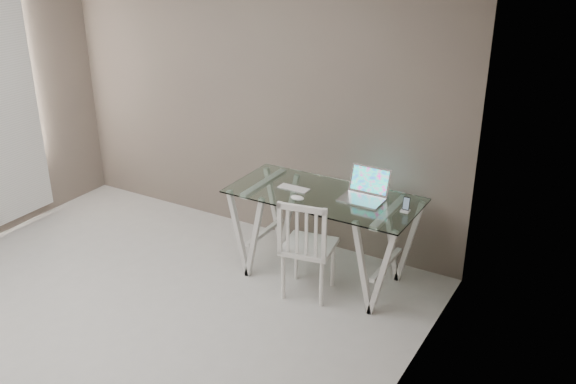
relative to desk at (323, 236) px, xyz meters
name	(u,v)px	position (x,y,z in m)	size (l,w,h in m)	color
room	(36,108)	(-1.05, -1.70, 1.33)	(4.50, 4.52, 2.71)	#B7B5AF
desk	(323,236)	(0.00, 0.00, 0.00)	(1.50, 0.70, 0.75)	silver
chair	(306,244)	(0.02, -0.32, 0.08)	(0.44, 0.44, 0.84)	white
laptop	(365,191)	(0.30, 0.11, 0.42)	(0.33, 0.30, 0.22)	silver
keyboard	(294,188)	(-0.26, -0.02, 0.37)	(0.27, 0.11, 0.01)	silver
mouse	(297,198)	(-0.13, -0.19, 0.38)	(0.11, 0.07, 0.04)	white
phone_dock	(406,208)	(0.66, 0.03, 0.39)	(0.06, 0.06, 0.11)	white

